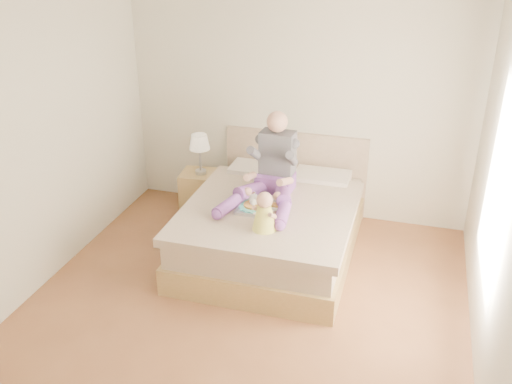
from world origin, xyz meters
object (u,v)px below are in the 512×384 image
(adult, at_px, (272,172))
(tray, at_px, (263,207))
(bed, at_px, (274,223))
(baby, at_px, (265,214))
(nightstand, at_px, (201,193))

(adult, bearing_deg, tray, -85.81)
(bed, distance_m, baby, 0.79)
(tray, bearing_deg, adult, 90.52)
(tray, bearing_deg, nightstand, 140.08)
(adult, height_order, baby, adult)
(bed, xyz_separation_m, tray, (-0.05, -0.27, 0.32))
(bed, height_order, adult, adult)
(nightstand, xyz_separation_m, tray, (1.01, -0.84, 0.37))
(nightstand, xyz_separation_m, baby, (1.14, -1.22, 0.50))
(nightstand, relative_size, baby, 1.40)
(adult, distance_m, tray, 0.42)
(bed, bearing_deg, tray, -100.84)
(baby, bearing_deg, tray, 136.08)
(nightstand, relative_size, adult, 0.49)
(adult, xyz_separation_m, baby, (0.13, -0.73, -0.11))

